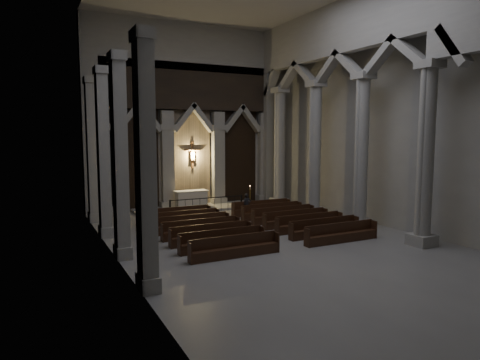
{
  "coord_description": "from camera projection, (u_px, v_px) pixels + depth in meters",
  "views": [
    {
      "loc": [
        -9.98,
        -15.49,
        4.94
      ],
      "look_at": [
        -0.76,
        3.0,
        2.69
      ],
      "focal_mm": 32.0,
      "sensor_mm": 36.0,
      "label": 1
    }
  ],
  "objects": [
    {
      "name": "room",
      "position": [
        288.0,
        70.0,
        17.92
      ],
      "size": [
        24.0,
        24.1,
        12.0
      ],
      "color": "gray",
      "rests_on": "ground"
    },
    {
      "name": "left_pilasters",
      "position": [
        111.0,
        157.0,
        18.44
      ],
      "size": [
        0.6,
        13.0,
        8.03
      ],
      "color": "#9C9A92",
      "rests_on": "ground"
    },
    {
      "name": "pews",
      "position": [
        251.0,
        226.0,
        21.64
      ],
      "size": [
        9.3,
        7.86,
        0.87
      ],
      "color": "black",
      "rests_on": "ground"
    },
    {
      "name": "altar",
      "position": [
        191.0,
        199.0,
        27.9
      ],
      "size": [
        2.17,
        0.87,
        1.1
      ],
      "color": "beige",
      "rests_on": "sanctuary_step"
    },
    {
      "name": "sanctuary_step",
      "position": [
        199.0,
        208.0,
        28.16
      ],
      "size": [
        8.5,
        2.6,
        0.15
      ],
      "primitive_type": "cube",
      "color": "#9C9A92",
      "rests_on": "ground"
    },
    {
      "name": "worshipper",
      "position": [
        247.0,
        205.0,
        25.75
      ],
      "size": [
        0.51,
        0.35,
        1.36
      ],
      "primitive_type": "imported",
      "rotation": [
        0.0,
        0.0,
        -0.05
      ],
      "color": "black",
      "rests_on": "ground"
    },
    {
      "name": "candle_stand_left",
      "position": [
        157.0,
        208.0,
        25.99
      ],
      "size": [
        0.26,
        0.26,
        1.55
      ],
      "color": "#AB9134",
      "rests_on": "ground"
    },
    {
      "name": "sanctuary_wall",
      "position": [
        193.0,
        108.0,
        28.29
      ],
      "size": [
        14.0,
        0.77,
        12.0
      ],
      "color": "#9C9A92",
      "rests_on": "ground"
    },
    {
      "name": "candle_stand_right",
      "position": [
        250.0,
        202.0,
        28.36
      ],
      "size": [
        0.26,
        0.26,
        1.53
      ],
      "color": "#AB9134",
      "rests_on": "ground"
    },
    {
      "name": "altar_rail",
      "position": [
        207.0,
        202.0,
        26.82
      ],
      "size": [
        4.9,
        0.09,
        0.96
      ],
      "color": "black",
      "rests_on": "ground"
    },
    {
      "name": "right_arcade",
      "position": [
        366.0,
        76.0,
        21.51
      ],
      "size": [
        1.0,
        24.0,
        12.0
      ],
      "color": "#9C9A92",
      "rests_on": "ground"
    }
  ]
}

